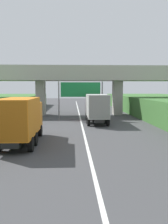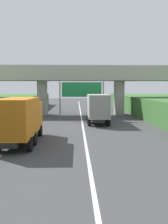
{
  "view_description": "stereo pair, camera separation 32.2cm",
  "coord_description": "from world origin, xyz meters",
  "px_view_note": "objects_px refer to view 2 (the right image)",
  "views": [
    {
      "loc": [
        -0.99,
        -2.05,
        4.11
      ],
      "look_at": [
        0.0,
        19.34,
        2.0
      ],
      "focal_mm": 37.99,
      "sensor_mm": 36.0,
      "label": 1
    },
    {
      "loc": [
        -0.67,
        -2.06,
        4.11
      ],
      "look_at": [
        0.0,
        19.34,
        2.0
      ],
      "focal_mm": 37.99,
      "sensor_mm": 36.0,
      "label": 2
    }
  ],
  "objects_px": {
    "overhead_highway_sign": "(82,92)",
    "truck_orange": "(21,118)",
    "truck_red": "(97,107)",
    "construction_barrel_2": "(1,136)",
    "construction_barrel_3": "(16,127)",
    "car_black": "(98,101)"
  },
  "relations": [
    {
      "from": "construction_barrel_2",
      "to": "construction_barrel_3",
      "type": "height_order",
      "value": "same"
    },
    {
      "from": "truck_orange",
      "to": "construction_barrel_3",
      "type": "distance_m",
      "value": 5.27
    },
    {
      "from": "car_black",
      "to": "construction_barrel_3",
      "type": "height_order",
      "value": "car_black"
    },
    {
      "from": "car_black",
      "to": "truck_orange",
      "type": "bearing_deg",
      "value": -102.4
    },
    {
      "from": "construction_barrel_3",
      "to": "car_black",
      "type": "bearing_deg",
      "value": 73.93
    },
    {
      "from": "overhead_highway_sign",
      "to": "car_black",
      "type": "bearing_deg",
      "value": 80.97
    },
    {
      "from": "truck_orange",
      "to": "construction_barrel_3",
      "type": "height_order",
      "value": "truck_orange"
    },
    {
      "from": "overhead_highway_sign",
      "to": "truck_orange",
      "type": "distance_m",
      "value": 14.43
    },
    {
      "from": "truck_red",
      "to": "construction_barrel_3",
      "type": "height_order",
      "value": "truck_red"
    },
    {
      "from": "construction_barrel_3",
      "to": "truck_red",
      "type": "bearing_deg",
      "value": 34.9
    },
    {
      "from": "overhead_highway_sign",
      "to": "truck_red",
      "type": "height_order",
      "value": "overhead_highway_sign"
    },
    {
      "from": "overhead_highway_sign",
      "to": "car_black",
      "type": "relative_size",
      "value": 1.43
    },
    {
      "from": "truck_orange",
      "to": "car_black",
      "type": "height_order",
      "value": "truck_orange"
    },
    {
      "from": "truck_red",
      "to": "car_black",
      "type": "relative_size",
      "value": 1.78
    },
    {
      "from": "truck_red",
      "to": "construction_barrel_2",
      "type": "bearing_deg",
      "value": -130.51
    },
    {
      "from": "construction_barrel_2",
      "to": "truck_red",
      "type": "bearing_deg",
      "value": 49.49
    },
    {
      "from": "overhead_highway_sign",
      "to": "construction_barrel_3",
      "type": "relative_size",
      "value": 6.53
    },
    {
      "from": "truck_orange",
      "to": "overhead_highway_sign",
      "type": "bearing_deg",
      "value": 70.29
    },
    {
      "from": "overhead_highway_sign",
      "to": "truck_orange",
      "type": "relative_size",
      "value": 0.81
    },
    {
      "from": "truck_orange",
      "to": "car_black",
      "type": "xyz_separation_m",
      "value": [
        9.71,
        44.16,
        -1.08
      ]
    },
    {
      "from": "truck_red",
      "to": "construction_barrel_2",
      "type": "distance_m",
      "value": 13.0
    },
    {
      "from": "overhead_highway_sign",
      "to": "truck_red",
      "type": "relative_size",
      "value": 0.81
    }
  ]
}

